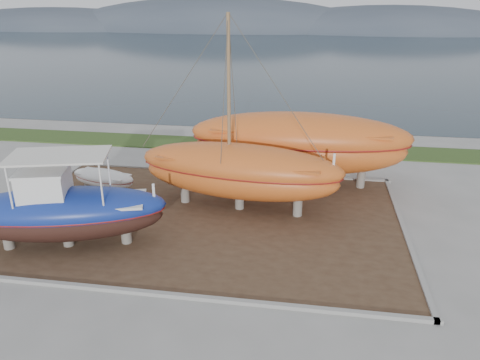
% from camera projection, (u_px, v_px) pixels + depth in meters
% --- Properties ---
extents(ground, '(140.00, 140.00, 0.00)m').
position_uv_depth(ground, '(181.00, 265.00, 18.33)').
color(ground, gray).
rests_on(ground, ground).
extents(dirt_patch, '(18.00, 12.00, 0.06)m').
position_uv_depth(dirt_patch, '(204.00, 219.00, 21.99)').
color(dirt_patch, '#422D1E').
rests_on(dirt_patch, ground).
extents(curb_frame, '(18.60, 12.60, 0.15)m').
position_uv_depth(curb_frame, '(204.00, 218.00, 21.97)').
color(curb_frame, gray).
rests_on(curb_frame, ground).
extents(grass_strip, '(44.00, 3.00, 0.08)m').
position_uv_depth(grass_strip, '(241.00, 145.00, 32.53)').
color(grass_strip, '#284219').
rests_on(grass_strip, ground).
extents(sea, '(260.00, 100.00, 0.04)m').
position_uv_depth(sea, '(289.00, 53.00, 82.52)').
color(sea, '#192832').
rests_on(sea, ground).
extents(mountain_ridge, '(200.00, 36.00, 20.00)m').
position_uv_depth(mountain_ridge, '(300.00, 31.00, 132.95)').
color(mountain_ridge, '#333D49').
rests_on(mountain_ridge, ground).
extents(blue_caique, '(8.68, 4.62, 3.99)m').
position_uv_depth(blue_caique, '(63.00, 202.00, 18.90)').
color(blue_caique, navy).
rests_on(blue_caique, dirt_patch).
extents(white_dinghy, '(3.96, 2.29, 1.12)m').
position_uv_depth(white_dinghy, '(104.00, 181.00, 24.86)').
color(white_dinghy, white).
rests_on(white_dinghy, dirt_patch).
extents(orange_sailboat, '(10.21, 4.13, 9.10)m').
position_uv_depth(orange_sailboat, '(239.00, 118.00, 21.31)').
color(orange_sailboat, '#C3571E').
rests_on(orange_sailboat, dirt_patch).
extents(orange_bare_hull, '(11.84, 3.55, 3.88)m').
position_uv_depth(orange_bare_hull, '(299.00, 150.00, 25.28)').
color(orange_bare_hull, '#C3571E').
rests_on(orange_bare_hull, dirt_patch).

